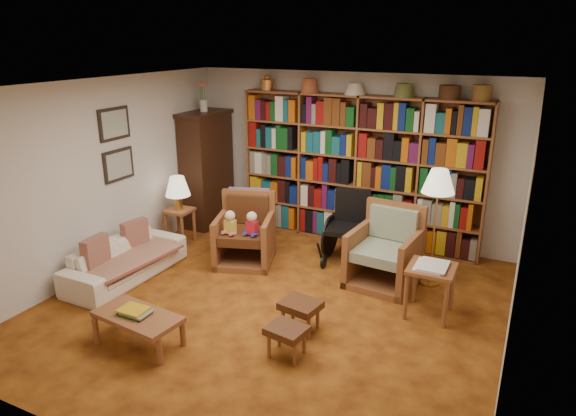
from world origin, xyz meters
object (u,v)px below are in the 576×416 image
Objects in this scene: armchair_leather at (248,233)px; armchair_sage at (386,253)px; side_table_papers at (431,275)px; wheelchair at (348,229)px; coffee_table at (138,318)px; side_table_lamp at (180,218)px; footstool_b at (287,332)px; floor_lamp at (438,186)px; sofa at (126,260)px; footstool_a at (301,307)px.

armchair_sage is at bearing 6.08° from armchair_leather.
armchair_leather is 1.62× the size of side_table_papers.
wheelchair is 3.14m from coffee_table.
wheelchair is at bearing 11.42° from side_table_lamp.
floor_lamp is at bearing 66.58° from footstool_b.
sofa is 1.68× the size of wheelchair.
footstool_b is at bearing -84.37° from wheelchair.
side_table_lamp is 3.03m from footstool_a.
side_table_papers is (0.68, -0.62, 0.11)m from armchair_sage.
wheelchair is at bearing 142.43° from side_table_papers.
footstool_a is at bearing -107.14° from armchair_sage.
side_table_papers is (2.57, -0.42, 0.10)m from armchair_leather.
coffee_table is (-1.84, -2.51, -0.08)m from armchair_sage.
armchair_sage reaches higher than footstool_b.
armchair_leather is 2.61m from side_table_papers.
sofa is 1.69× the size of armchair_leather.
side_table_papers is 1.39× the size of footstool_a.
footstool_b is (1.49, -1.82, -0.13)m from armchair_leather.
footstool_a is (-0.48, -1.55, -0.10)m from armchair_sage.
side_table_papers is 0.65× the size of coffee_table.
sofa is at bearing -134.00° from armchair_leather.
armchair_leather is (1.14, 1.18, 0.14)m from sofa.
side_table_lamp is 0.53× the size of wheelchair.
sofa is 2.99m from wheelchair.
coffee_table is at bearing -131.57° from floor_lamp.
floor_lamp is (3.58, 1.55, 1.04)m from sofa.
armchair_leather is 2.62m from floor_lamp.
wheelchair reaches higher than armchair_sage.
sofa reaches higher than coffee_table.
armchair_sage is at bearing 72.86° from footstool_a.
wheelchair is at bearing 95.63° from footstool_b.
footstool_b is at bearing -35.03° from side_table_lamp.
armchair_sage is 2.21× the size of footstool_a.
wheelchair is 2.26× the size of footstool_a.
armchair_sage is at bearing -31.35° from wheelchair.
sofa is at bearing -85.52° from side_table_lamp.
floor_lamp reaches higher than footstool_a.
side_table_lamp is at bearing 175.68° from armchair_leather.
armchair_sage is at bearing 78.53° from footstool_b.
armchair_sage is 0.76m from wheelchair.
wheelchair is (2.49, 0.50, 0.07)m from side_table_lamp.
footstool_a is at bearing 35.24° from coffee_table.
armchair_sage is (1.90, 0.20, -0.01)m from armchair_leather.
side_table_papers reaches higher than sofa.
coffee_table reaches higher than footstool_b.
wheelchair is (-0.65, 0.39, 0.08)m from armchair_sage.
side_table_lamp is 3.79m from floor_lamp.
coffee_table is at bearing -143.13° from side_table_papers.
floor_lamp is at bearing 59.39° from footstool_a.
armchair_leather is at bearing 170.67° from side_table_papers.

